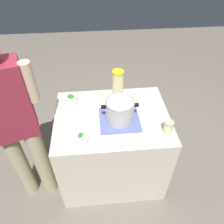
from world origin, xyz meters
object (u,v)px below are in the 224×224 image
mason_jar (168,127)px  lemonade_pitcher (118,85)px  broccoli_bowl_center (71,99)px  broccoli_bowl_front (81,138)px  person_cook (16,127)px  cooking_pot (120,110)px

mason_jar → lemonade_pitcher: bearing=-53.6°
mason_jar → broccoli_bowl_center: (0.80, -0.47, -0.02)m
broccoli_bowl_front → person_cook: 0.52m
cooking_pot → mason_jar: (-0.37, 0.17, -0.05)m
mason_jar → cooking_pot: bearing=-25.1°
lemonade_pitcher → broccoli_bowl_front: 0.62m
broccoli_bowl_front → broccoli_bowl_center: size_ratio=0.98×
broccoli_bowl_front → broccoli_bowl_center: broccoli_bowl_center is taller
lemonade_pitcher → person_cook: 0.94m
broccoli_bowl_front → person_cook: person_cook is taller
person_cook → cooking_pot: bearing=-173.6°
broccoli_bowl_center → person_cook: person_cook is taller
broccoli_bowl_front → person_cook: size_ratio=0.07×
cooking_pot → lemonade_pitcher: (-0.02, -0.31, 0.04)m
mason_jar → broccoli_bowl_front: mason_jar is taller
broccoli_bowl_front → person_cook: (0.51, -0.11, 0.06)m
lemonade_pitcher → mason_jar: (-0.35, 0.48, -0.09)m
broccoli_bowl_center → broccoli_bowl_front: bearing=102.1°
cooking_pot → lemonade_pitcher: lemonade_pitcher is taller
broccoli_bowl_front → person_cook: bearing=-11.7°
lemonade_pitcher → broccoli_bowl_front: (0.34, 0.50, -0.12)m
cooking_pot → person_cook: 0.84m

